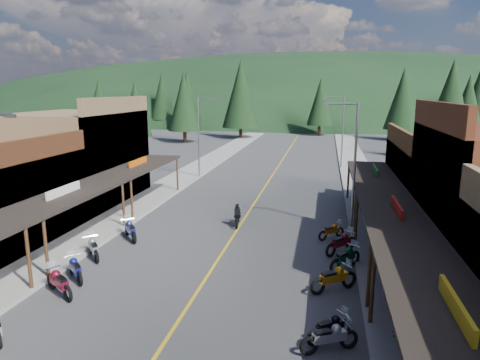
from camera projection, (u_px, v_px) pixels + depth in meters
The scene contains 33 objects.
ground at pixel (210, 273), 20.78m from camera, with size 220.00×220.00×0.00m, color #38383A.
centerline at pixel (266, 185), 39.97m from camera, with size 0.15×90.00×0.01m, color gold.
sidewalk_west at pixel (178, 180), 41.63m from camera, with size 3.40×94.00×0.15m, color gray.
sidewalk_east at pixel (362, 188), 38.28m from camera, with size 3.40×94.00×0.15m, color gray.
shop_west_3 at pixel (78, 157), 33.55m from camera, with size 10.90×10.20×8.20m.
shop_east_3 at pixel (453, 185), 28.45m from camera, with size 10.90×10.20×6.20m.
streetlight_1 at pixel (200, 134), 42.30m from camera, with size 2.16×0.18×8.00m.
streetlight_2 at pixel (353, 161), 26.19m from camera, with size 2.16×0.18×8.00m.
streetlight_3 at pixel (341, 129), 47.30m from camera, with size 2.16×0.18×8.00m.
ridge_hill at pixel (311, 115), 150.27m from camera, with size 310.00×140.00×60.00m, color black.
pine_0 at pixel (100, 101), 86.61m from camera, with size 5.04×5.04×11.00m.
pine_1 at pixel (187, 97), 91.05m from camera, with size 5.88×5.88×12.50m.
pine_2 at pixel (241, 94), 76.69m from camera, with size 6.72×6.72×14.00m.
pine_3 at pixel (320, 102), 81.98m from camera, with size 5.04×5.04×11.00m.
pine_4 at pixel (403, 99), 73.37m from camera, with size 5.88×5.88×12.50m.
pine_7 at pixel (162, 96), 98.34m from camera, with size 5.88×5.88×12.50m.
pine_8 at pixel (136, 109), 62.15m from camera, with size 4.48×4.48×10.00m.
pine_9 at pixel (467, 107), 58.00m from camera, with size 4.93×4.93×10.80m.
pine_10 at pixel (184, 102), 70.80m from camera, with size 5.38×5.38×11.60m.
pine_11 at pixel (451, 103), 51.89m from camera, with size 5.82×5.82×12.40m.
bike_west_6 at pixel (59, 281), 18.35m from camera, with size 0.77×2.30×1.32m, color maroon, non-canonical shape.
bike_west_7 at pixel (75, 268), 19.88m from camera, with size 0.71×2.12×1.21m, color navy, non-canonical shape.
bike_west_8 at pixel (93, 247), 22.46m from camera, with size 0.73×2.18×1.25m, color gray, non-canonical shape.
bike_west_9 at pixel (130, 229), 25.25m from camera, with size 0.76×2.29×1.31m, color navy, non-canonical shape.
bike_east_5 at pixel (329, 336), 14.39m from camera, with size 0.70×2.09×1.19m, color gray, non-canonical shape.
bike_east_6 at pixel (330, 326), 15.05m from camera, with size 0.65×1.94×1.11m, color black, non-canonical shape.
bike_east_7 at pixel (334, 277), 18.74m from camera, with size 0.78×2.35×1.34m, color #C3790D, non-canonical shape.
bike_east_8 at pixel (345, 257), 21.08m from camera, with size 0.76×2.29×1.31m, color #0B3925, non-canonical shape.
bike_east_9 at pixel (341, 242), 23.10m from camera, with size 0.78×2.34×1.34m, color maroon, non-canonical shape.
bike_east_10 at pixel (331, 230), 25.38m from camera, with size 0.63×1.90×1.09m, color #B15B0C, non-canonical shape.
rider_on_bike at pixel (238, 216), 27.88m from camera, with size 0.91×2.08×1.53m.
pedestrian_east_a at pixel (397, 313), 15.08m from camera, with size 0.61×0.40×1.67m, color black.
pedestrian_east_b at pixel (362, 195), 31.62m from camera, with size 0.89×0.51×1.84m, color brown.
Camera 1 is at (5.27, -18.73, 8.72)m, focal length 32.00 mm.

